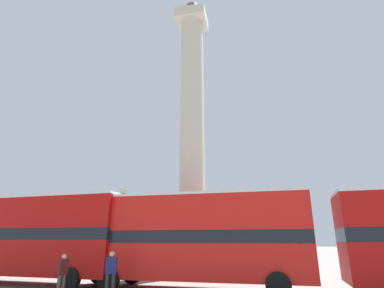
# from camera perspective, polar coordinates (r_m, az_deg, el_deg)

# --- Properties ---
(ground_plane) EXTENTS (200.00, 200.00, 0.00)m
(ground_plane) POSITION_cam_1_polar(r_m,az_deg,el_deg) (21.63, 0.00, -23.64)
(ground_plane) COLOR gray
(monument_column) EXTENTS (6.37, 6.37, 22.24)m
(monument_column) POSITION_cam_1_polar(r_m,az_deg,el_deg) (22.02, 0.00, -5.61)
(monument_column) COLOR #BCB29E
(monument_column) RESTS_ON ground_plane
(bus_b) EXTENTS (10.55, 3.13, 4.31)m
(bus_b) POSITION_cam_1_polar(r_m,az_deg,el_deg) (14.96, 0.50, -17.06)
(bus_b) COLOR red
(bus_b) RESTS_ON ground_plane
(bus_c) EXTENTS (11.50, 3.36, 4.46)m
(bus_c) POSITION_cam_1_polar(r_m,az_deg,el_deg) (19.33, -29.00, -14.90)
(bus_c) COLOR #A80F0C
(bus_c) RESTS_ON ground_plane
(equestrian_statue) EXTENTS (4.50, 3.92, 6.18)m
(equestrian_statue) POSITION_cam_1_polar(r_m,az_deg,el_deg) (28.56, -21.44, -17.59)
(equestrian_statue) COLOR #BCB29E
(equestrian_statue) RESTS_ON ground_plane
(street_lamp) EXTENTS (0.46, 0.46, 5.32)m
(street_lamp) POSITION_cam_1_polar(r_m,az_deg,el_deg) (18.76, -13.35, -14.28)
(street_lamp) COLOR black
(street_lamp) RESTS_ON ground_plane
(pedestrian_near_lamp) EXTENTS (0.49, 0.32, 1.74)m
(pedestrian_near_lamp) POSITION_cam_1_polar(r_m,az_deg,el_deg) (13.91, -15.18, -22.22)
(pedestrian_near_lamp) COLOR #28282D
(pedestrian_near_lamp) RESTS_ON ground_plane
(pedestrian_by_plinth) EXTENTS (0.29, 0.45, 1.61)m
(pedestrian_by_plinth) POSITION_cam_1_polar(r_m,az_deg,el_deg) (14.75, -23.46, -21.52)
(pedestrian_by_plinth) COLOR #4C473D
(pedestrian_by_plinth) RESTS_ON ground_plane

